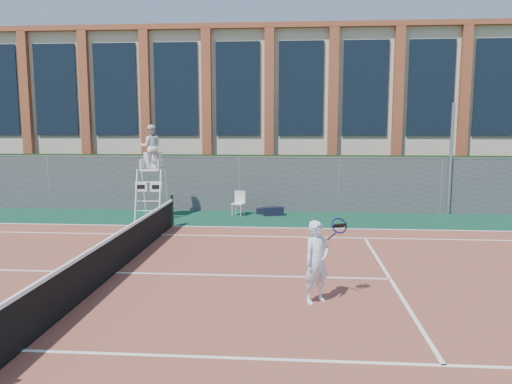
# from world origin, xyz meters

# --- Properties ---
(ground) EXTENTS (120.00, 120.00, 0.00)m
(ground) POSITION_xyz_m (0.00, 0.00, 0.00)
(ground) COLOR #233814
(apron) EXTENTS (36.00, 20.00, 0.01)m
(apron) POSITION_xyz_m (0.00, 1.00, 0.01)
(apron) COLOR #0B341D
(apron) RESTS_ON ground
(tennis_court) EXTENTS (23.77, 10.97, 0.02)m
(tennis_court) POSITION_xyz_m (0.00, 0.00, 0.02)
(tennis_court) COLOR brown
(tennis_court) RESTS_ON apron
(tennis_net) EXTENTS (0.10, 11.30, 1.10)m
(tennis_net) POSITION_xyz_m (0.00, 0.00, 0.54)
(tennis_net) COLOR black
(tennis_net) RESTS_ON ground
(fence) EXTENTS (40.00, 0.06, 2.20)m
(fence) POSITION_xyz_m (0.00, 8.80, 1.10)
(fence) COLOR #595E60
(fence) RESTS_ON ground
(hedge) EXTENTS (40.00, 1.40, 2.20)m
(hedge) POSITION_xyz_m (0.00, 10.00, 1.10)
(hedge) COLOR black
(hedge) RESTS_ON ground
(building) EXTENTS (45.00, 10.60, 8.22)m
(building) POSITION_xyz_m (0.00, 17.95, 4.15)
(building) COLOR beige
(building) RESTS_ON ground
(steel_pole) EXTENTS (0.12, 0.12, 4.34)m
(steel_pole) POSITION_xyz_m (10.27, 8.70, 2.17)
(steel_pole) COLOR #9EA0A5
(steel_pole) RESTS_ON ground
(umpire_chair) EXTENTS (0.99, 1.52, 3.54)m
(umpire_chair) POSITION_xyz_m (-1.11, 7.05, 2.59)
(umpire_chair) COLOR white
(umpire_chair) RESTS_ON ground
(plastic_chair) EXTENTS (0.54, 0.54, 0.95)m
(plastic_chair) POSITION_xyz_m (2.08, 7.88, 0.57)
(plastic_chair) COLOR silver
(plastic_chair) RESTS_ON apron
(sports_bag_near) EXTENTS (0.83, 0.51, 0.33)m
(sports_bag_near) POSITION_xyz_m (3.41, 7.92, 0.18)
(sports_bag_near) COLOR black
(sports_bag_near) RESTS_ON apron
(sports_bag_far) EXTENTS (0.59, 0.28, 0.23)m
(sports_bag_far) POSITION_xyz_m (3.03, 8.19, 0.13)
(sports_bag_far) COLOR black
(sports_bag_far) RESTS_ON apron
(tennis_player) EXTENTS (0.98, 0.77, 1.65)m
(tennis_player) POSITION_xyz_m (4.66, -1.62, 0.85)
(tennis_player) COLOR #D4DFFE
(tennis_player) RESTS_ON tennis_court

